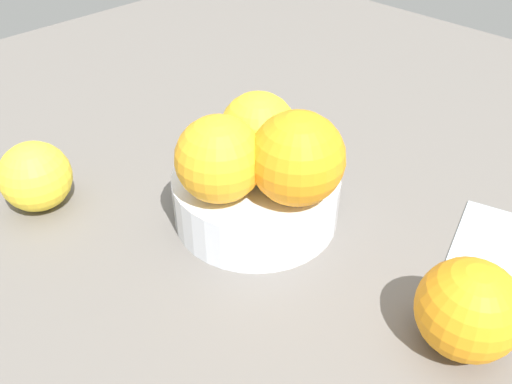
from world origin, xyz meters
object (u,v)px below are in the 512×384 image
orange_in_bowl_2 (296,159)px  orange_loose_0 (35,176)px  fruit_bowl (256,197)px  orange_in_bowl_0 (258,130)px  orange_in_bowl_1 (215,157)px  orange_loose_1 (468,310)px

orange_in_bowl_2 → orange_loose_0: orange_in_bowl_2 is taller
fruit_bowl → orange_loose_0: bearing=39.8°
orange_in_bowl_0 → orange_in_bowl_2: size_ratio=0.88×
orange_in_bowl_0 → orange_in_bowl_1: 5.34cm
orange_in_bowl_1 → orange_in_bowl_2: bearing=-141.8°
fruit_bowl → orange_in_bowl_2: orange_in_bowl_2 is taller
orange_in_bowl_1 → orange_loose_1: orange_in_bowl_1 is taller
orange_in_bowl_1 → orange_loose_0: bearing=30.3°
fruit_bowl → orange_in_bowl_2: size_ratio=1.93×
orange_in_bowl_1 → orange_loose_0: (14.11, 8.24, -4.67)cm
orange_in_bowl_0 → orange_loose_0: (13.37, 13.53, -4.47)cm
orange_in_bowl_1 → orange_in_bowl_2: 5.97cm
orange_loose_0 → orange_loose_1: 35.54cm
fruit_bowl → orange_loose_0: size_ratio=2.27×
orange_in_bowl_2 → orange_in_bowl_0: bearing=-16.4°
fruit_bowl → orange_loose_0: (14.54, 12.10, 0.97)cm
fruit_bowl → orange_in_bowl_1: size_ratio=2.07×
orange_in_bowl_1 → orange_loose_0: orange_in_bowl_1 is taller
orange_in_bowl_0 → orange_loose_1: size_ratio=0.94×
fruit_bowl → orange_in_bowl_0: bearing=-50.7°
orange_loose_0 → orange_in_bowl_1: bearing=-149.7°
fruit_bowl → orange_in_bowl_1: orange_in_bowl_1 is taller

